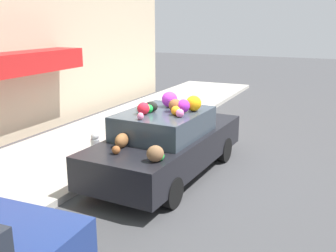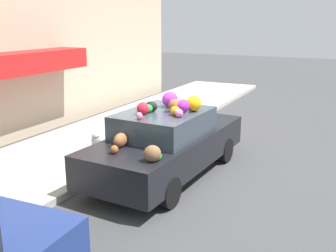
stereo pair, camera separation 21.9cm
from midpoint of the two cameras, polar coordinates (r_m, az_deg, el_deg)
The scene contains 4 objects.
ground_plane at distance 8.63m, azimuth -1.03°, elevation -6.96°, with size 60.00×60.00×0.00m, color #424244.
sidewalk_curb at distance 10.02m, azimuth -15.08°, elevation -3.90°, with size 24.00×3.20×0.14m.
fire_hydrant at distance 8.94m, azimuth -11.19°, elevation -3.15°, with size 0.20×0.20×0.70m.
art_car at distance 8.33m, azimuth -0.86°, elevation -2.28°, with size 4.43×1.94×1.78m.
Camera 1 is at (-7.23, -3.43, 3.24)m, focal length 42.00 mm.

